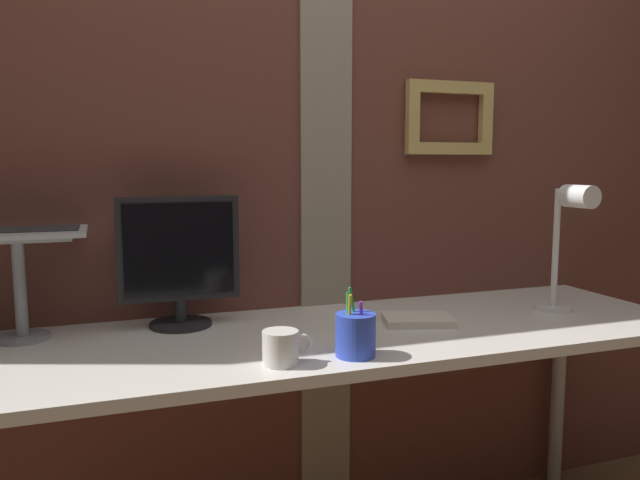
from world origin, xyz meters
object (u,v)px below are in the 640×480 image
at_px(monitor, 179,256).
at_px(desk_lamp, 568,234).
at_px(coffee_mug, 281,347).
at_px(pen_cup, 355,334).
at_px(laptop, 19,214).

bearing_deg(monitor, desk_lamp, -12.50).
bearing_deg(desk_lamp, coffee_mug, -169.94).
xyz_separation_m(desk_lamp, pen_cup, (-0.79, -0.17, -0.20)).
height_order(monitor, coffee_mug, monitor).
relative_size(desk_lamp, coffee_mug, 3.33).
xyz_separation_m(monitor, desk_lamp, (1.16, -0.26, 0.05)).
distance_m(monitor, pen_cup, 0.59).
bearing_deg(coffee_mug, laptop, 140.40).
relative_size(desk_lamp, pen_cup, 2.43).
relative_size(monitor, laptop, 1.08).
bearing_deg(desk_lamp, monitor, 167.50).
distance_m(monitor, coffee_mug, 0.50).
height_order(laptop, pen_cup, laptop).
xyz_separation_m(laptop, pen_cup, (0.79, -0.50, -0.28)).
height_order(laptop, coffee_mug, laptop).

